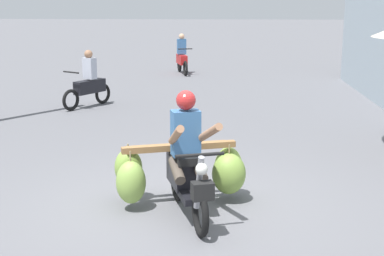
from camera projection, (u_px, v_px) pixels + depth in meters
name	position (u px, v px, depth m)	size (l,w,h in m)	color
ground_plane	(175.00, 208.00, 7.31)	(120.00, 120.00, 0.00)	slate
motorbike_main_loaded	(187.00, 169.00, 7.21)	(1.80, 1.82, 1.58)	black
motorbike_distant_ahead_left	(89.00, 84.00, 13.85)	(0.94, 1.43, 1.40)	black
motorbike_distant_ahead_right	(182.00, 58.00, 19.77)	(0.63, 1.59, 1.40)	black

